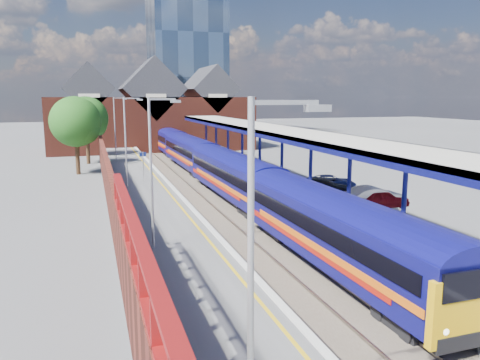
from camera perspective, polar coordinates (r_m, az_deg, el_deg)
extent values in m
plane|color=#5B5B5E|center=(46.87, -6.31, 0.19)|extent=(240.00, 240.00, 0.00)
cube|color=#473D33|center=(37.29, -3.25, -2.27)|extent=(6.00, 76.00, 0.06)
cube|color=slate|center=(36.80, -6.61, -2.35)|extent=(0.07, 76.00, 0.14)
cube|color=slate|center=(37.09, -4.42, -2.21)|extent=(0.07, 76.00, 0.14)
cube|color=slate|center=(37.47, -2.10, -2.06)|extent=(0.07, 76.00, 0.14)
cube|color=slate|center=(37.87, 0.00, -1.92)|extent=(0.07, 76.00, 0.14)
cube|color=#565659|center=(36.25, -11.71, -2.06)|extent=(5.00, 76.00, 1.00)
cube|color=#565659|center=(39.08, 5.29, -1.02)|extent=(6.00, 76.00, 1.00)
cube|color=silver|center=(36.45, -8.07, -1.04)|extent=(0.30, 76.00, 0.05)
cube|color=silver|center=(37.98, 1.34, -0.50)|extent=(0.30, 76.00, 0.05)
cube|color=yellow|center=(36.37, -9.00, -1.13)|extent=(0.14, 76.00, 0.01)
cube|color=#0D0D5F|center=(22.01, 11.74, -6.20)|extent=(3.11, 16.05, 2.50)
cube|color=#0D0D5F|center=(21.70, 11.86, -3.03)|extent=(3.11, 16.05, 0.60)
cube|color=#0D0D5F|center=(37.01, -0.90, 0.60)|extent=(3.11, 16.05, 2.50)
cube|color=#0D0D5F|center=(36.82, -0.91, 2.52)|extent=(3.11, 16.05, 0.60)
cube|color=#0D0D5F|center=(52.97, -6.10, 3.41)|extent=(3.11, 16.05, 2.50)
cube|color=#0D0D5F|center=(52.84, -6.12, 4.76)|extent=(3.11, 16.05, 0.60)
cube|color=#0D0D5F|center=(69.23, -8.88, 4.90)|extent=(3.11, 16.05, 2.50)
cube|color=#0D0D5F|center=(69.13, -8.91, 5.93)|extent=(3.11, 16.05, 0.60)
cube|color=black|center=(44.56, -5.74, 2.75)|extent=(0.04, 60.54, 0.70)
cube|color=orange|center=(44.67, -5.74, 1.73)|extent=(0.03, 55.27, 0.30)
cube|color=#AE150B|center=(44.70, -5.74, 1.41)|extent=(0.03, 55.27, 0.30)
cube|color=#F2B20C|center=(16.10, 26.04, -14.00)|extent=(2.83, 0.35, 2.10)
cube|color=black|center=(15.72, 26.54, -11.28)|extent=(2.30, 0.20, 0.90)
cube|color=black|center=(18.23, 20.50, -15.54)|extent=(2.00, 2.40, 0.60)
cube|color=black|center=(74.90, -9.52, 4.04)|extent=(2.00, 2.40, 0.60)
cylinder|color=#0F115A|center=(23.56, 19.37, -2.48)|extent=(0.24, 0.24, 4.20)
cylinder|color=#0F115A|center=(27.63, 13.16, -0.39)|extent=(0.24, 0.24, 4.20)
cylinder|color=#0F115A|center=(31.96, 8.59, 1.16)|extent=(0.24, 0.24, 4.20)
cylinder|color=#0F115A|center=(36.46, 5.13, 2.32)|extent=(0.24, 0.24, 4.20)
cylinder|color=#0F115A|center=(41.07, 2.43, 3.22)|extent=(0.24, 0.24, 4.20)
cylinder|color=#0F115A|center=(45.77, 0.28, 3.94)|extent=(0.24, 0.24, 4.20)
cylinder|color=#0F115A|center=(50.53, -1.47, 4.51)|extent=(0.24, 0.24, 4.20)
cylinder|color=#0F115A|center=(55.33, -2.92, 4.99)|extent=(0.24, 0.24, 4.20)
cylinder|color=#0F115A|center=(60.16, -4.14, 5.38)|extent=(0.24, 0.24, 4.20)
cube|color=beige|center=(40.11, 3.62, 6.28)|extent=(4.50, 52.00, 0.25)
cube|color=#0F115A|center=(39.39, 0.69, 6.01)|extent=(0.20, 52.00, 0.55)
cube|color=#0F115A|center=(40.95, 6.44, 6.10)|extent=(0.20, 52.00, 0.55)
cylinder|color=#A5A8AA|center=(8.47, 1.29, -14.24)|extent=(0.12, 0.12, 7.00)
cube|color=#A5A8AA|center=(7.94, 5.54, 9.40)|extent=(1.20, 0.08, 0.08)
cube|color=#A5A8AA|center=(8.19, 9.44, 8.63)|extent=(0.45, 0.18, 0.12)
cylinder|color=#A5A8AA|center=(21.73, -10.78, 0.65)|extent=(0.12, 0.12, 7.00)
cube|color=#A5A8AA|center=(21.53, -9.47, 9.70)|extent=(1.20, 0.08, 0.08)
cube|color=#A5A8AA|center=(21.62, -7.87, 9.48)|extent=(0.45, 0.18, 0.12)
cylinder|color=#A5A8AA|center=(37.55, -13.78, 4.45)|extent=(0.12, 0.12, 7.00)
cube|color=#A5A8AA|center=(37.43, -13.07, 9.68)|extent=(1.20, 0.08, 0.08)
cube|color=#A5A8AA|center=(37.48, -12.14, 9.56)|extent=(0.45, 0.18, 0.12)
cylinder|color=#A5A8AA|center=(53.47, -15.01, 5.99)|extent=(0.12, 0.12, 7.00)
cube|color=#A5A8AA|center=(53.39, -14.52, 9.66)|extent=(1.20, 0.08, 0.08)
cube|color=#A5A8AA|center=(53.43, -13.87, 9.58)|extent=(0.45, 0.18, 0.12)
cylinder|color=#A5A8AA|center=(39.92, -11.70, 1.59)|extent=(0.08, 0.08, 2.50)
cube|color=#0C194C|center=(39.78, -11.76, 3.09)|extent=(0.55, 0.06, 0.35)
cube|color=#5A2117|center=(29.84, -15.58, -1.10)|extent=(0.35, 50.00, 2.80)
cube|color=maroon|center=(12.74, -13.00, -4.68)|extent=(0.30, 15.00, 0.12)
cube|color=maroon|center=(13.01, -12.84, -8.74)|extent=(0.30, 15.00, 0.12)
cube|color=maroon|center=(8.23, -9.79, -16.71)|extent=(0.30, 0.12, 1.00)
cube|color=maroon|center=(10.04, -11.41, -11.67)|extent=(0.30, 0.12, 1.00)
cube|color=maroon|center=(11.92, -12.50, -8.20)|extent=(0.30, 0.12, 1.00)
cube|color=maroon|center=(13.83, -13.27, -5.67)|extent=(0.30, 0.12, 1.00)
cube|color=maroon|center=(15.76, -13.85, -3.76)|extent=(0.30, 0.12, 1.00)
cube|color=maroon|center=(17.71, -14.31, -2.27)|extent=(0.30, 0.12, 1.00)
cube|color=maroon|center=(19.67, -14.67, -1.07)|extent=(0.30, 0.12, 1.00)
cube|color=#5A2117|center=(73.96, -10.71, 6.80)|extent=(30.00, 12.00, 8.00)
cube|color=#232328|center=(73.31, -17.95, 10.53)|extent=(7.13, 12.00, 7.13)
cube|color=#232328|center=(73.86, -10.84, 10.83)|extent=(9.16, 12.00, 9.16)
cube|color=#232328|center=(75.49, -3.92, 10.96)|extent=(7.13, 12.00, 7.13)
cube|color=beige|center=(67.25, -17.91, 9.77)|extent=(2.80, 0.15, 0.50)
cube|color=beige|center=(67.85, -10.18, 10.09)|extent=(2.80, 0.15, 0.50)
cube|color=beige|center=(69.62, -2.70, 10.23)|extent=(2.80, 0.15, 0.50)
cube|color=#425772|center=(97.92, -6.62, 17.05)|extent=(14.00, 14.00, 40.00)
cylinder|color=#382314|center=(51.67, -19.20, 2.85)|extent=(0.44, 0.44, 4.00)
sphere|color=#1B4612|center=(51.38, -19.43, 6.72)|extent=(5.20, 5.20, 5.20)
sphere|color=#1B4612|center=(50.90, -18.49, 5.96)|extent=(3.20, 3.20, 3.20)
cylinder|color=#382314|center=(59.60, -18.07, 3.81)|extent=(0.44, 0.44, 4.00)
sphere|color=#1B4612|center=(59.35, -18.26, 7.16)|extent=(5.20, 5.20, 5.20)
sphere|color=#1B4612|center=(58.89, -17.44, 6.51)|extent=(3.20, 3.20, 3.20)
imported|color=maroon|center=(31.08, 16.86, -2.19)|extent=(3.67, 1.53, 1.24)
imported|color=silver|center=(31.15, 16.02, -2.00)|extent=(4.18, 1.49, 1.37)
imported|color=black|center=(34.40, 10.04, -0.78)|extent=(4.50, 3.27, 1.21)
imported|color=navy|center=(36.74, 11.03, -0.23)|extent=(4.24, 3.15, 1.07)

